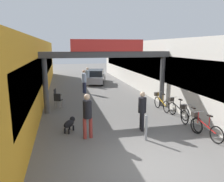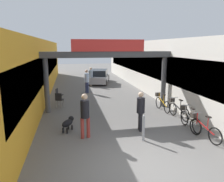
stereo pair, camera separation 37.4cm
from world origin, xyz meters
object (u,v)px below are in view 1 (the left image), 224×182
Objects in this scene: parked_car_silver at (95,77)px; cafe_chair_black_nearer at (58,99)px; bicycle_red_nearest at (204,127)px; pedestrian_carrying_crate at (84,80)px; pedestrian_companion at (142,108)px; bicycle_orange_farthest at (161,102)px; pedestrian_with_dog at (87,113)px; bicycle_silver_second at (189,118)px; dog_on_leash at (70,123)px; bollard_post_metal at (146,127)px; cafe_chair_black_farther at (57,94)px; bicycle_black_third at (177,108)px; pedestrian_elderly_walking at (88,76)px.

cafe_chair_black_nearer is at bearing -112.60° from parked_car_silver.
parked_car_silver is at bearing 67.40° from cafe_chair_black_nearer.
pedestrian_carrying_crate is at bearing 111.62° from bicycle_red_nearest.
cafe_chair_black_nearer is (-1.93, -3.88, -0.50)m from pedestrian_carrying_crate.
bicycle_red_nearest is (2.13, -1.26, -0.53)m from pedestrian_companion.
bicycle_orange_farthest is at bearing -15.88° from cafe_chair_black_nearer.
pedestrian_with_dog reaches higher than cafe_chair_black_nearer.
cafe_chair_black_nearer is (-5.68, 5.56, 0.10)m from bicycle_red_nearest.
bicycle_orange_farthest is at bearing -77.22° from parked_car_silver.
bicycle_silver_second is at bearing -79.83° from parked_car_silver.
dog_on_leash is 0.48× the size of bicycle_silver_second.
pedestrian_with_dog is 1.76× the size of bollard_post_metal.
bicycle_silver_second is at bearing 19.60° from bollard_post_metal.
cafe_chair_black_nearer is at bearing -85.83° from cafe_chair_black_farther.
bicycle_black_third reaches higher than cafe_chair_black_nearer.
bicycle_red_nearest is at bearing -95.97° from bicycle_black_third.
bollard_post_metal is (2.15, -0.68, -0.52)m from pedestrian_with_dog.
bollard_post_metal is at bearing -160.40° from bicycle_silver_second.
bicycle_silver_second is at bearing 2.19° from pedestrian_with_dog.
cafe_chair_black_nearer is 1.00× the size of cafe_chair_black_farther.
pedestrian_with_dog is 1.06× the size of bicycle_orange_farthest.
bicycle_orange_farthest is at bearing 57.44° from bollard_post_metal.
cafe_chair_black_nearer and cafe_chair_black_farther have the same top height.
bicycle_silver_second is at bearing -3.93° from pedestrian_companion.
dog_on_leash is 0.48× the size of bicycle_orange_farthest.
bicycle_black_third and bicycle_orange_farthest have the same top height.
pedestrian_companion is 0.94× the size of pedestrian_carrying_crate.
cafe_chair_black_nearer is (-5.69, 1.62, 0.10)m from bicycle_orange_farthest.
pedestrian_carrying_crate is at bearing 120.28° from bicycle_black_third.
parked_car_silver reaches higher than dog_on_leash.
bicycle_orange_farthest is (5.18, 2.14, 0.07)m from dog_on_leash.
bicycle_silver_second is at bearing -65.50° from pedestrian_carrying_crate.
bicycle_red_nearest is 7.95m from cafe_chair_black_nearer.
pedestrian_companion is at bearing 149.41° from bicycle_red_nearest.
pedestrian_with_dog reaches higher than bicycle_orange_farthest.
pedestrian_carrying_crate is at bearing 98.68° from bollard_post_metal.
pedestrian_elderly_walking reaches higher than bicycle_orange_farthest.
bicycle_red_nearest is at bearing -80.85° from parked_car_silver.
bicycle_silver_second is 1.48m from bicycle_black_third.
cafe_chair_black_farther is (-3.64, 5.67, -0.43)m from pedestrian_companion.
pedestrian_with_dog is 1.06× the size of bicycle_black_third.
pedestrian_elderly_walking is 6.06m from cafe_chair_black_farther.
dog_on_leash is at bearing 172.37° from bicycle_silver_second.
pedestrian_carrying_crate reaches higher than cafe_chair_black_nearer.
cafe_chair_black_nearer is (-3.34, 5.31, 0.03)m from bollard_post_metal.
pedestrian_carrying_crate is at bearing -109.03° from parked_car_silver.
dog_on_leash is at bearing -171.97° from bicycle_black_third.
dog_on_leash is 0.91× the size of cafe_chair_black_nearer.
bollard_post_metal is at bearing -81.32° from pedestrian_carrying_crate.
pedestrian_elderly_walking reaches higher than bicycle_black_third.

